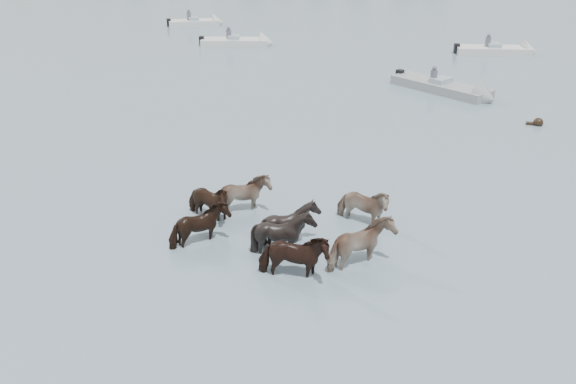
# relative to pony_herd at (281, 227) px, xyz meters

# --- Properties ---
(ground) EXTENTS (400.00, 400.00, 0.00)m
(ground) POSITION_rel_pony_herd_xyz_m (0.40, -2.09, -0.50)
(ground) COLOR slate
(ground) RESTS_ON ground
(pony_herd) EXTENTS (6.87, 4.70, 1.62)m
(pony_herd) POSITION_rel_pony_herd_xyz_m (0.00, 0.00, 0.00)
(pony_herd) COLOR black
(pony_herd) RESTS_ON ground
(swimming_pony) EXTENTS (0.72, 0.44, 0.44)m
(swimming_pony) POSITION_rel_pony_herd_xyz_m (8.30, 12.91, -0.40)
(swimming_pony) COLOR black
(swimming_pony) RESTS_ON ground
(motorboat_a) EXTENTS (5.36, 2.81, 1.92)m
(motorboat_a) POSITION_rel_pony_herd_xyz_m (-9.94, 26.08, -0.27)
(motorboat_a) COLOR silver
(motorboat_a) RESTS_ON ground
(motorboat_b) EXTENTS (5.83, 4.61, 1.92)m
(motorboat_b) POSITION_rel_pony_herd_xyz_m (4.60, 17.03, -0.27)
(motorboat_b) COLOR gray
(motorboat_b) RESTS_ON ground
(motorboat_c) EXTENTS (5.56, 2.58, 1.92)m
(motorboat_c) POSITION_rel_pony_herd_xyz_m (7.82, 27.92, -0.27)
(motorboat_c) COLOR silver
(motorboat_c) RESTS_ON ground
(motorboat_f) EXTENTS (4.78, 3.48, 1.92)m
(motorboat_f) POSITION_rel_pony_herd_xyz_m (-16.06, 32.99, -0.27)
(motorboat_f) COLOR silver
(motorboat_f) RESTS_ON ground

